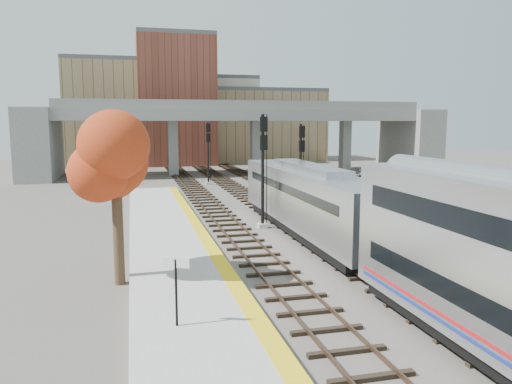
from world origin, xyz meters
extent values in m
plane|color=#47423D|center=(0.00, 0.00, 0.00)|extent=(160.00, 160.00, 0.00)
cube|color=#9E9E99|center=(-7.25, 0.00, 0.17)|extent=(4.50, 60.00, 0.35)
cube|color=yellow|center=(-5.35, 0.00, 0.35)|extent=(0.70, 60.00, 0.01)
cube|color=black|center=(-3.20, 12.50, 0.07)|extent=(2.50, 95.00, 0.14)
cube|color=brown|center=(-3.92, 12.50, 0.18)|extent=(0.07, 95.00, 0.14)
cube|color=brown|center=(-2.48, 12.50, 0.18)|extent=(0.07, 95.00, 0.14)
cube|color=black|center=(1.00, 12.50, 0.07)|extent=(2.50, 95.00, 0.14)
cube|color=brown|center=(0.28, 12.50, 0.18)|extent=(0.07, 95.00, 0.14)
cube|color=brown|center=(1.72, 12.50, 0.18)|extent=(0.07, 95.00, 0.14)
cube|color=black|center=(5.00, 12.50, 0.07)|extent=(2.50, 95.00, 0.14)
cube|color=brown|center=(4.28, 12.50, 0.18)|extent=(0.07, 95.00, 0.14)
cube|color=brown|center=(5.72, 12.50, 0.18)|extent=(0.07, 95.00, 0.14)
cube|color=slate|center=(5.00, 45.00, 7.75)|extent=(46.00, 10.00, 1.50)
cube|color=slate|center=(5.00, 40.20, 9.00)|extent=(46.00, 0.20, 1.00)
cube|color=slate|center=(5.00, 49.80, 9.00)|extent=(46.00, 0.20, 1.00)
cube|color=slate|center=(-12.00, 45.00, 3.50)|extent=(1.20, 1.60, 7.00)
cube|color=slate|center=(-4.00, 45.00, 3.50)|extent=(1.20, 1.60, 7.00)
cube|color=slate|center=(7.00, 45.00, 3.50)|extent=(1.20, 1.60, 7.00)
cube|color=slate|center=(20.00, 45.00, 3.50)|extent=(1.20, 1.60, 7.00)
cube|color=slate|center=(-20.00, 45.00, 4.25)|extent=(4.00, 12.00, 8.50)
cube|color=slate|center=(30.00, 45.00, 4.25)|extent=(4.00, 12.00, 8.50)
cube|color=#907B53|center=(-10.00, 65.00, 8.00)|extent=(18.00, 14.00, 16.00)
cube|color=#4C4C4F|center=(-10.00, 65.00, 16.30)|extent=(18.00, 14.00, 0.60)
cube|color=beige|center=(4.00, 70.00, 7.00)|extent=(16.00, 16.00, 14.00)
cube|color=#4C4C4F|center=(4.00, 70.00, 14.30)|extent=(16.00, 16.00, 0.60)
cube|color=brown|center=(-2.00, 62.00, 10.00)|extent=(12.00, 10.00, 20.00)
cube|color=#4C4C4F|center=(-2.00, 62.00, 20.30)|extent=(12.00, 10.00, 0.60)
cube|color=#907B53|center=(14.00, 68.00, 6.00)|extent=(20.00, 14.00, 12.00)
cube|color=#4C4C4F|center=(14.00, 68.00, 12.30)|extent=(20.00, 14.00, 0.60)
cube|color=black|center=(14.00, 28.00, 0.02)|extent=(14.00, 18.00, 0.04)
cube|color=#A8AAB2|center=(1.00, 7.75, 2.35)|extent=(3.00, 19.00, 3.20)
cube|color=black|center=(1.00, 17.27, 2.95)|extent=(2.20, 0.06, 1.10)
cube|color=black|center=(1.00, 7.75, 2.95)|extent=(3.02, 16.15, 0.50)
cube|color=black|center=(1.00, 7.75, 0.50)|extent=(2.70, 17.10, 0.50)
cube|color=#A8AAB2|center=(1.00, 7.75, 4.15)|extent=(1.60, 9.50, 0.40)
cube|color=#9E9E99|center=(-1.10, 10.55, 0.15)|extent=(0.60, 0.60, 0.30)
cylinder|color=black|center=(-1.10, 10.55, 3.67)|extent=(0.21, 0.21, 7.34)
cube|color=black|center=(-1.10, 10.30, 6.71)|extent=(0.47, 0.18, 0.94)
cube|color=black|center=(-1.10, 10.30, 5.56)|extent=(0.47, 0.18, 0.94)
cube|color=#9E9E99|center=(3.00, 15.01, 0.15)|extent=(0.60, 0.60, 0.30)
cylinder|color=black|center=(3.00, 15.01, 3.35)|extent=(0.19, 0.19, 6.71)
cube|color=black|center=(3.00, 14.76, 6.13)|extent=(0.43, 0.18, 0.86)
cube|color=black|center=(3.00, 14.76, 5.08)|extent=(0.43, 0.18, 0.86)
cube|color=#9E9E99|center=(-1.10, 33.95, 0.15)|extent=(0.60, 0.60, 0.30)
cylinder|color=black|center=(-1.10, 33.95, 3.41)|extent=(0.19, 0.19, 6.82)
cube|color=black|center=(-1.10, 33.70, 6.23)|extent=(0.44, 0.18, 0.88)
cube|color=black|center=(-1.10, 33.70, 5.16)|extent=(0.44, 0.18, 0.88)
cylinder|color=black|center=(-8.00, -4.81, 1.45)|extent=(0.08, 0.08, 2.20)
cube|color=white|center=(-8.00, -4.81, 2.45)|extent=(0.85, 0.39, 0.35)
cylinder|color=#382619|center=(-9.89, 1.06, 2.47)|extent=(0.44, 0.44, 4.94)
ellipsoid|color=red|center=(-9.89, 1.06, 5.30)|extent=(3.60, 3.60, 3.53)
imported|color=#99999E|center=(12.04, 22.33, 0.59)|extent=(1.82, 3.41, 1.10)
imported|color=#99999E|center=(14.39, 28.32, 0.59)|extent=(2.24, 3.55, 1.10)
imported|color=#99999E|center=(17.01, 31.16, 0.68)|extent=(2.35, 4.61, 1.28)
camera|label=1|loc=(-9.23, -20.25, 6.84)|focal=35.00mm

